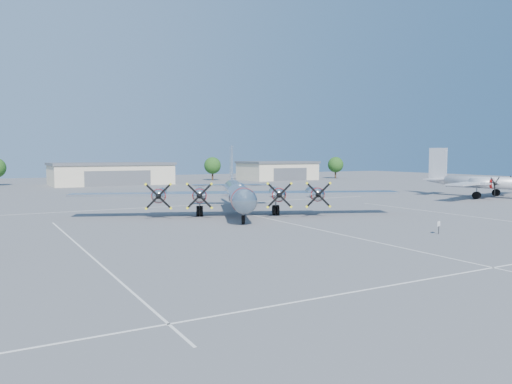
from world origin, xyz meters
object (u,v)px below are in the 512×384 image
main_bomber_b29 (237,214)px  twin_engine_east (480,197)px  hangar_center (111,173)px  tree_east (212,166)px  hangar_east (277,170)px  info_placard (439,225)px  tree_far_east (336,165)px

main_bomber_b29 → twin_engine_east: main_bomber_b29 is taller
hangar_center → tree_east: size_ratio=4.31×
hangar_east → info_placard: 100.97m
hangar_east → tree_far_east: bearing=-5.6°
hangar_center → tree_east: bearing=11.4°
main_bomber_b29 → hangar_east: bearing=77.9°
hangar_center → hangar_east: same height
main_bomber_b29 → tree_far_east: bearing=67.5°
twin_engine_east → hangar_center: bearing=109.7°
tree_far_east → info_placard: tree_far_east is taller
info_placard → tree_east: bearing=56.1°
twin_engine_east → main_bomber_b29: bearing=166.9°
main_bomber_b29 → hangar_center: bearing=112.2°
hangar_center → info_placard: hangar_center is taller
tree_far_east → info_placard: 108.82m
hangar_center → main_bomber_b29: bearing=-90.9°
tree_far_east → twin_engine_east: size_ratio=0.25×
tree_far_east → info_placard: (-59.96, -90.74, -3.39)m
twin_engine_east → tree_far_east: bearing=57.6°
hangar_center → hangar_east: 48.00m
hangar_east → tree_east: (-18.00, 6.04, 1.51)m
hangar_center → info_placard: (8.04, -92.71, -1.88)m
tree_east → twin_engine_east: bearing=-77.2°
hangar_east → info_placard: size_ratio=17.34×
hangar_east → main_bomber_b29: size_ratio=0.53×
hangar_east → main_bomber_b29: 85.27m
tree_east → main_bomber_b29: tree_east is taller
hangar_center → twin_engine_east: (46.89, -68.35, -2.71)m
hangar_center → tree_east: 30.64m
hangar_east → main_bomber_b29: bearing=-125.1°
tree_east → main_bomber_b29: 81.95m
tree_far_east → twin_engine_east: (-21.11, -66.38, -4.22)m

